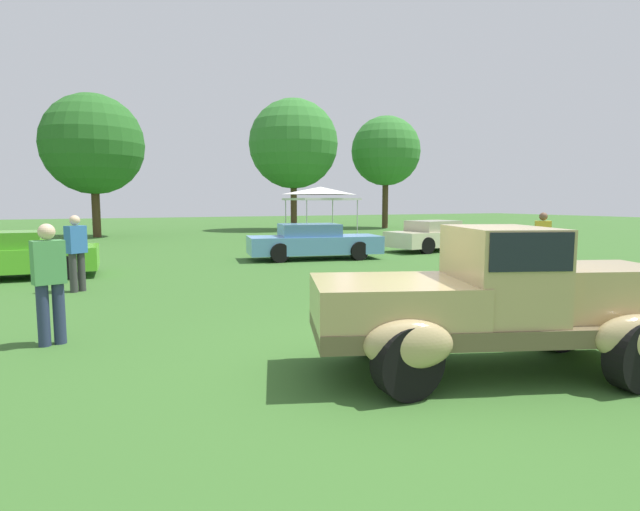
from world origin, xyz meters
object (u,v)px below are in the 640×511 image
(spectator_near_truck, at_px, (76,251))
(spectator_between_cars, at_px, (542,241))
(feature_pickup_truck, at_px, (493,299))
(show_car_lime, at_px, (12,256))
(show_car_cream, at_px, (435,236))
(show_car_skyblue, at_px, (313,242))
(canopy_tent_left_field, at_px, (321,193))
(spectator_by_row, at_px, (49,280))

(spectator_near_truck, height_order, spectator_between_cars, same)
(feature_pickup_truck, relative_size, show_car_lime, 1.05)
(show_car_lime, height_order, show_car_cream, same)
(feature_pickup_truck, relative_size, show_car_skyblue, 0.91)
(feature_pickup_truck, height_order, show_car_cream, feature_pickup_truck)
(show_car_skyblue, bearing_deg, spectator_near_truck, -154.11)
(show_car_lime, relative_size, spectator_between_cars, 2.43)
(feature_pickup_truck, xyz_separation_m, spectator_near_truck, (-4.44, 7.89, 0.05))
(show_car_lime, distance_m, spectator_near_truck, 3.21)
(show_car_lime, relative_size, spectator_near_truck, 2.43)
(canopy_tent_left_field, bearing_deg, show_car_cream, -70.58)
(canopy_tent_left_field, bearing_deg, feature_pickup_truck, -109.28)
(show_car_lime, relative_size, show_car_cream, 0.95)
(spectator_near_truck, bearing_deg, show_car_cream, 17.77)
(feature_pickup_truck, height_order, spectator_by_row, feature_pickup_truck)
(feature_pickup_truck, bearing_deg, canopy_tent_left_field, 70.72)
(show_car_skyblue, distance_m, spectator_near_truck, 8.16)
(show_car_cream, xyz_separation_m, spectator_near_truck, (-13.04, -4.18, 0.31))
(spectator_near_truck, xyz_separation_m, canopy_tent_left_field, (10.84, 10.42, 1.51))
(show_car_cream, bearing_deg, spectator_near_truck, -162.23)
(show_car_cream, bearing_deg, spectator_between_cars, -102.81)
(show_car_lime, xyz_separation_m, spectator_between_cars, (13.10, -5.16, 0.31))
(feature_pickup_truck, distance_m, canopy_tent_left_field, 19.46)
(spectator_between_cars, bearing_deg, feature_pickup_truck, -142.19)
(feature_pickup_truck, distance_m, spectator_between_cars, 9.01)
(show_car_skyblue, height_order, show_car_cream, same)
(feature_pickup_truck, bearing_deg, show_car_skyblue, 75.77)
(show_car_skyblue, height_order, canopy_tent_left_field, canopy_tent_left_field)
(show_car_lime, bearing_deg, show_car_cream, 5.43)
(show_car_cream, height_order, spectator_near_truck, spectator_near_truck)
(spectator_by_row, bearing_deg, show_car_skyblue, 46.42)
(feature_pickup_truck, distance_m, show_car_skyblue, 11.82)
(show_car_skyblue, xyz_separation_m, canopy_tent_left_field, (3.50, 6.86, 1.82))
(show_car_skyblue, distance_m, spectator_by_row, 11.07)
(show_car_lime, xyz_separation_m, spectator_by_row, (1.26, -7.25, 0.31))
(show_car_skyblue, bearing_deg, canopy_tent_left_field, 62.95)
(spectator_near_truck, height_order, canopy_tent_left_field, canopy_tent_left_field)
(spectator_between_cars, bearing_deg, spectator_by_row, -170.00)
(spectator_between_cars, bearing_deg, canopy_tent_left_field, 93.19)
(show_car_lime, bearing_deg, feature_pickup_truck, -60.75)
(show_car_lime, height_order, spectator_near_truck, spectator_near_truck)
(show_car_cream, bearing_deg, spectator_by_row, -147.07)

